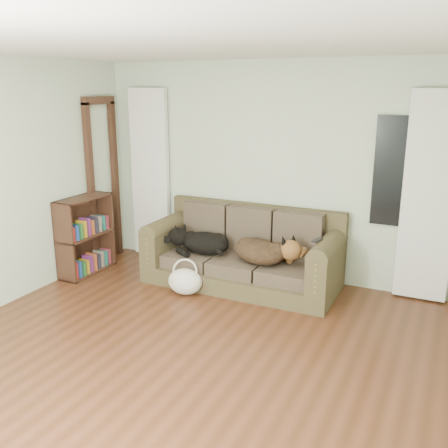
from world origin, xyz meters
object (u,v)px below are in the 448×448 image
at_px(tote_bag, 185,281).
at_px(sofa, 242,248).
at_px(bookshelf, 85,235).
at_px(dog_black_lab, 202,242).
at_px(dog_shepherd, 263,251).

bearing_deg(tote_bag, sofa, 49.34).
relative_size(tote_bag, bookshelf, 0.41).
bearing_deg(dog_black_lab, tote_bag, -80.34).
bearing_deg(dog_black_lab, dog_shepherd, 4.77).
height_order(dog_shepherd, tote_bag, dog_shepherd).
relative_size(dog_black_lab, tote_bag, 1.51).
relative_size(dog_black_lab, bookshelf, 0.62).
xyz_separation_m(sofa, dog_shepherd, (0.31, -0.10, 0.04)).
height_order(dog_black_lab, tote_bag, dog_black_lab).
distance_m(dog_black_lab, tote_bag, 0.57).
bearing_deg(bookshelf, sofa, 9.88).
distance_m(sofa, dog_shepherd, 0.33).
height_order(sofa, tote_bag, sofa).
xyz_separation_m(dog_shepherd, tote_bag, (-0.77, -0.44, -0.33)).
bearing_deg(dog_black_lab, bookshelf, -157.43).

